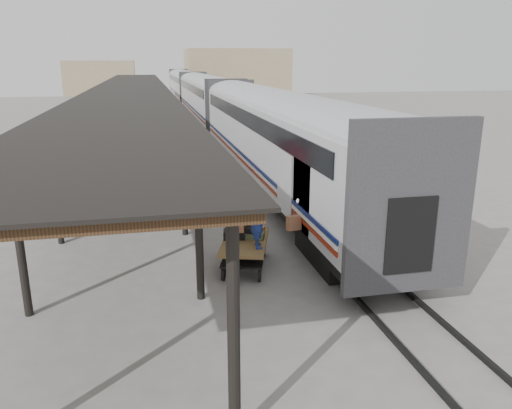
{
  "coord_description": "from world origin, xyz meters",
  "views": [
    {
      "loc": [
        -2.45,
        -13.61,
        5.81
      ],
      "look_at": [
        0.61,
        0.39,
        1.7
      ],
      "focal_mm": 35.0,
      "sensor_mm": 36.0,
      "label": 1
    }
  ],
  "objects_px": {
    "baggage_cart": "(245,246)",
    "pedestrian": "(128,152)",
    "luggage_tug": "(150,159)",
    "porter": "(258,219)"
  },
  "relations": [
    {
      "from": "porter",
      "to": "pedestrian",
      "type": "xyz_separation_m",
      "value": [
        -3.92,
        15.87,
        -0.74
      ]
    },
    {
      "from": "baggage_cart",
      "to": "pedestrian",
      "type": "bearing_deg",
      "value": 120.46
    },
    {
      "from": "luggage_tug",
      "to": "baggage_cart",
      "type": "bearing_deg",
      "value": -58.69
    },
    {
      "from": "baggage_cart",
      "to": "porter",
      "type": "xyz_separation_m",
      "value": [
        0.25,
        -0.65,
        1.03
      ]
    },
    {
      "from": "baggage_cart",
      "to": "luggage_tug",
      "type": "bearing_deg",
      "value": 116.63
    },
    {
      "from": "baggage_cart",
      "to": "pedestrian",
      "type": "distance_m",
      "value": 15.65
    },
    {
      "from": "baggage_cart",
      "to": "luggage_tug",
      "type": "height_order",
      "value": "luggage_tug"
    },
    {
      "from": "baggage_cart",
      "to": "pedestrian",
      "type": "height_order",
      "value": "pedestrian"
    },
    {
      "from": "porter",
      "to": "pedestrian",
      "type": "height_order",
      "value": "porter"
    },
    {
      "from": "baggage_cart",
      "to": "porter",
      "type": "distance_m",
      "value": 1.24
    }
  ]
}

